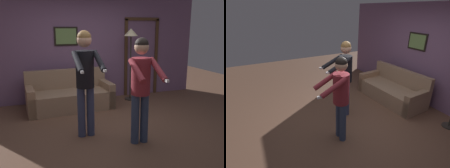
{
  "view_description": "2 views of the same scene",
  "coord_description": "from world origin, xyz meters",
  "views": [
    {
      "loc": [
        -1.27,
        -3.99,
        1.86
      ],
      "look_at": [
        -0.03,
        -0.36,
        0.97
      ],
      "focal_mm": 40.0,
      "sensor_mm": 36.0,
      "label": 1
    },
    {
      "loc": [
        2.89,
        -1.94,
        2.45
      ],
      "look_at": [
        -0.11,
        -0.37,
        0.97
      ],
      "focal_mm": 28.0,
      "sensor_mm": 36.0,
      "label": 2
    }
  ],
  "objects": [
    {
      "name": "back_wall_assembly",
      "position": [
        0.02,
        2.21,
        1.3
      ],
      "size": [
        6.4,
        0.1,
        2.6
      ],
      "color": "slate",
      "rests_on": "ground_plane"
    },
    {
      "name": "ground_plane",
      "position": [
        0.0,
        0.0,
        0.0
      ],
      "size": [
        12.0,
        12.0,
        0.0
      ],
      "primitive_type": "plane",
      "color": "brown"
    },
    {
      "name": "torchiere_lamp",
      "position": [
        1.19,
        1.76,
        1.52
      ],
      "size": [
        0.35,
        0.35,
        1.8
      ],
      "color": "#332D28",
      "rests_on": "ground_plane"
    },
    {
      "name": "person_standing_left",
      "position": [
        -0.38,
        -0.05,
        1.1
      ],
      "size": [
        0.44,
        0.72,
        1.8
      ],
      "color": "#363F62",
      "rests_on": "ground_plane"
    },
    {
      "name": "person_standing_right",
      "position": [
        0.38,
        -0.58,
        1.02
      ],
      "size": [
        0.44,
        0.68,
        1.7
      ],
      "color": "#32415F",
      "rests_on": "ground_plane"
    },
    {
      "name": "couch",
      "position": [
        -0.4,
        1.53,
        0.28
      ],
      "size": [
        1.94,
        0.95,
        0.87
      ],
      "color": "#99795E",
      "rests_on": "ground_plane"
    }
  ]
}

